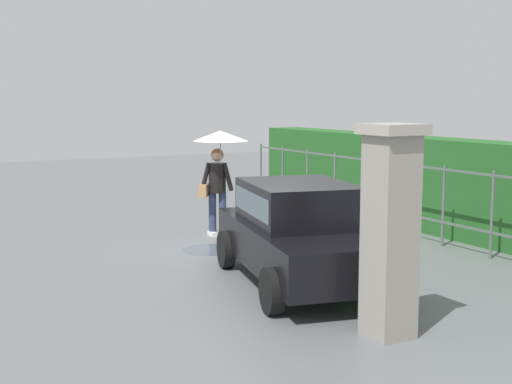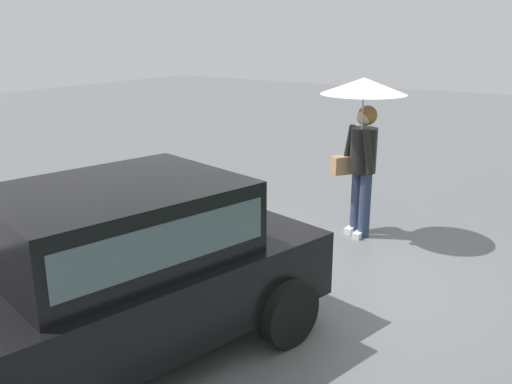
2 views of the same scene
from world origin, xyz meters
The scene contains 7 objects.
ground_plane centered at (0.00, 0.00, 0.00)m, with size 40.00×40.00×0.00m, color slate.
car centered at (2.48, -0.67, 0.80)m, with size 3.97×2.51×1.48m.
pedestrian centered at (-1.27, -0.19, 1.58)m, with size 1.07×1.07×2.08m.
gate_pillar centered at (4.91, -1.03, 1.24)m, with size 0.60×0.60×2.42m.
fence_section centered at (-0.13, 2.98, 0.82)m, with size 10.32×0.05×1.50m.
hedge_row centered at (-0.13, 3.97, 0.95)m, with size 11.27×0.90×1.90m, color #235B23.
puddle_near centered at (-0.19, -0.88, 0.00)m, with size 1.00×1.00×0.00m, color #4C545B.
Camera 1 is at (10.83, -5.99, 2.69)m, focal length 48.35 mm.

